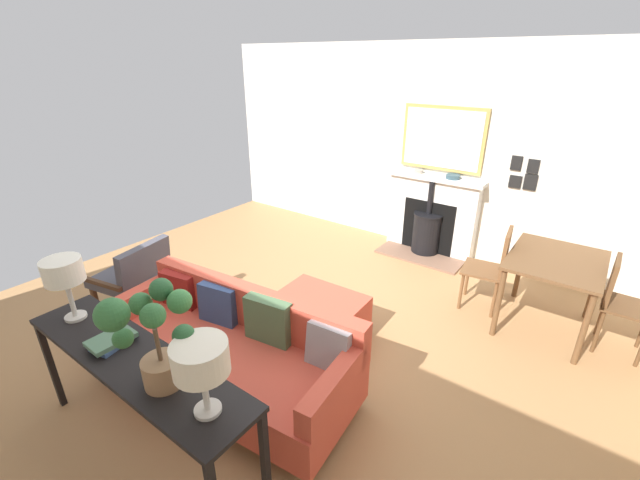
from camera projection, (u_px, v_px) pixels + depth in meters
The scene contains 18 objects.
ground_plane at pixel (285, 330), 3.97m from camera, with size 5.37×6.09×0.01m, color #A87A4C.
wall_left at pixel (414, 149), 5.42m from camera, with size 0.12×6.09×2.61m, color silver.
fireplace at pixel (430, 220), 5.41m from camera, with size 0.60×1.24×1.04m.
mirror_over_mantel at pixel (443, 139), 5.06m from camera, with size 0.04×1.04×0.78m.
mantel_bowl_near at pixel (419, 171), 5.29m from camera, with size 0.12×0.12×0.05m.
mantel_bowl_far at pixel (453, 176), 5.05m from camera, with size 0.17×0.17×0.05m.
sofa at pixel (231, 350), 3.18m from camera, with size 1.02×2.11×0.77m.
ottoman at pixel (320, 311), 3.87m from camera, with size 0.62×0.83×0.37m.
armchair_accent at pixel (135, 273), 4.07m from camera, with size 0.77×0.69×0.79m.
console_table at pixel (135, 368), 2.49m from camera, with size 0.41×1.84×0.77m.
table_lamp_near_end at pixel (63, 273), 2.69m from camera, with size 0.25×0.25×0.45m.
table_lamp_far_end at pixel (201, 361), 1.95m from camera, with size 0.28×0.28×0.42m.
potted_plant at pixel (152, 333), 2.11m from camera, with size 0.46×0.49×0.61m.
book_stack at pixel (112, 340), 2.55m from camera, with size 0.28×0.20×0.06m.
dining_table at pixel (555, 269), 3.78m from camera, with size 0.96×0.78×0.73m.
dining_chair_near_fireplace at pixel (494, 264), 4.12m from camera, with size 0.45×0.45×0.89m.
dining_chair_by_back_wall at pixel (620, 298), 3.54m from camera, with size 0.40×0.40×0.86m.
photo_gallery_row at pixel (524, 174), 4.66m from camera, with size 0.02×0.31×0.37m.
Camera 1 is at (2.44, 2.21, 2.41)m, focal length 23.04 mm.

